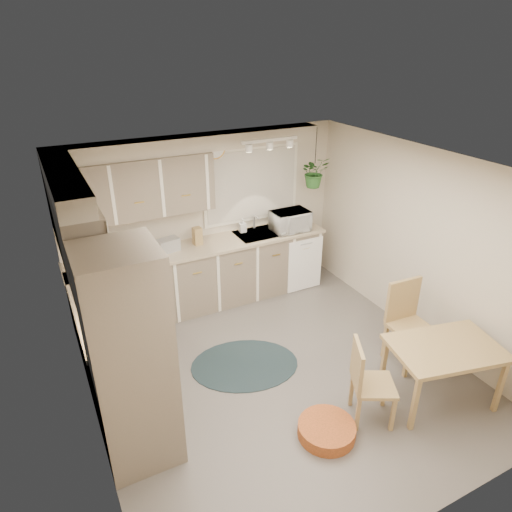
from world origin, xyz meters
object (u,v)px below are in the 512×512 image
(dining_table, at_px, (440,373))
(braided_rug, at_px, (245,365))
(chair_back, at_px, (412,327))
(pet_bed, at_px, (327,430))
(microwave, at_px, (290,219))
(chair_left, at_px, (374,383))

(dining_table, bearing_deg, braided_rug, 137.99)
(dining_table, bearing_deg, chair_back, 74.77)
(braided_rug, bearing_deg, pet_bed, -79.03)
(microwave, bearing_deg, pet_bed, -113.52)
(chair_back, height_order, braided_rug, chair_back)
(dining_table, bearing_deg, microwave, 93.25)
(chair_left, distance_m, microwave, 2.88)
(chair_back, bearing_deg, pet_bed, 21.02)
(dining_table, distance_m, pet_bed, 1.37)
(dining_table, xyz_separation_m, chair_back, (0.16, 0.60, 0.16))
(chair_back, bearing_deg, braided_rug, -22.15)
(dining_table, height_order, braided_rug, dining_table)
(dining_table, xyz_separation_m, microwave, (-0.16, 2.84, 0.78))
(pet_bed, bearing_deg, braided_rug, 100.97)
(braided_rug, bearing_deg, dining_table, -42.01)
(chair_left, height_order, braided_rug, chair_left)
(chair_back, distance_m, pet_bed, 1.64)
(chair_left, xyz_separation_m, microwave, (0.64, 2.73, 0.68))
(chair_back, xyz_separation_m, braided_rug, (-1.76, 0.83, -0.50))
(braided_rug, bearing_deg, microwave, 44.48)
(dining_table, distance_m, braided_rug, 2.17)
(chair_back, bearing_deg, dining_table, 77.91)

